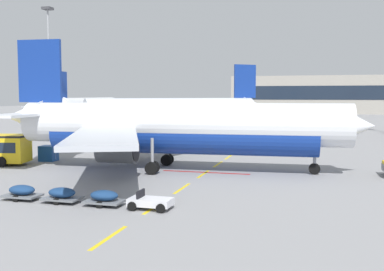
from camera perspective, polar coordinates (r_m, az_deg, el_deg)
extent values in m
cube|color=yellow|center=(23.47, -10.13, -12.20)|extent=(0.24, 4.00, 0.01)
cube|color=yellow|center=(29.25, -4.55, -8.67)|extent=(0.24, 4.00, 0.01)
cube|color=yellow|center=(34.65, -1.23, -6.50)|extent=(0.24, 4.00, 0.01)
cube|color=yellow|center=(40.81, 1.40, -4.75)|extent=(0.24, 4.00, 0.01)
cube|color=yellow|center=(46.59, 3.21, -3.53)|extent=(0.24, 4.00, 0.01)
cube|color=yellow|center=(51.98, 4.51, -2.65)|extent=(0.24, 4.00, 0.01)
cube|color=yellow|center=(58.79, 5.81, -1.77)|extent=(0.24, 4.00, 0.01)
cube|color=yellow|center=(66.01, 6.88, -1.04)|extent=(0.24, 4.00, 0.01)
cube|color=yellow|center=(72.33, 7.65, -0.52)|extent=(0.24, 4.00, 0.01)
cube|color=yellow|center=(79.68, 8.38, -0.02)|extent=(0.24, 4.00, 0.01)
cube|color=yellow|center=(85.91, 8.90, 0.33)|extent=(0.24, 4.00, 0.01)
cube|color=yellow|center=(93.25, 9.43, 0.69)|extent=(0.24, 4.00, 0.01)
cube|color=yellow|center=(100.55, 9.87, 0.99)|extent=(0.24, 4.00, 0.01)
cube|color=yellow|center=(107.54, 10.24, 1.24)|extent=(0.24, 4.00, 0.01)
cube|color=#B21414|center=(41.67, 1.70, -4.54)|extent=(8.00, 0.40, 0.01)
cylinder|color=white|center=(42.49, -1.34, 1.48)|extent=(30.29, 5.84, 3.80)
cylinder|color=navy|center=(42.57, -1.34, 0.07)|extent=(24.68, 5.16, 3.50)
cone|color=white|center=(41.79, 19.21, 1.14)|extent=(3.75, 3.95, 3.72)
cone|color=white|center=(48.48, -19.82, 2.18)|extent=(4.41, 3.51, 3.23)
cube|color=#192333|center=(41.63, 17.81, 2.08)|extent=(1.79, 2.95, 0.60)
cube|color=navy|center=(47.60, -18.16, 7.51)|extent=(4.41, 0.66, 6.00)
cube|color=white|center=(50.71, -16.93, 2.69)|extent=(3.63, 6.60, 0.24)
cube|color=white|center=(45.20, -20.80, 2.33)|extent=(3.63, 6.60, 0.24)
cube|color=#B7BCC6|center=(51.71, -3.53, 1.57)|extent=(9.14, 17.66, 0.36)
cube|color=#B7BCC6|center=(35.62, -10.67, -0.06)|extent=(11.11, 17.52, 0.36)
cylinder|color=#4C4F54|center=(48.98, -4.60, -0.33)|extent=(3.34, 2.31, 2.10)
cylinder|color=black|center=(48.56, -2.79, -0.36)|extent=(0.24, 1.79, 1.79)
cylinder|color=#4C4F54|center=(38.60, -9.16, -1.81)|extent=(3.34, 2.31, 2.10)
cylinder|color=black|center=(38.07, -6.90, -1.88)|extent=(0.24, 1.79, 1.79)
cylinder|color=gray|center=(41.72, 14.82, -2.17)|extent=(0.28, 0.28, 2.67)
cylinder|color=black|center=(41.90, 14.78, -3.97)|extent=(1.01, 0.35, 0.99)
cylinder|color=gray|center=(45.69, -3.05, -1.36)|extent=(0.28, 0.28, 2.61)
cylinder|color=black|center=(46.19, -2.93, -2.92)|extent=(1.12, 0.42, 1.10)
cylinder|color=black|center=(45.52, -3.15, -3.04)|extent=(1.12, 0.42, 1.10)
cylinder|color=gray|center=(40.72, -4.90, -2.15)|extent=(0.28, 0.28, 2.61)
cylinder|color=black|center=(41.23, -4.75, -3.89)|extent=(1.12, 0.42, 1.10)
cylinder|color=black|center=(40.57, -5.03, -4.04)|extent=(1.12, 0.42, 1.10)
cylinder|color=silver|center=(81.16, -2.23, 3.23)|extent=(26.06, 22.99, 3.90)
cylinder|color=navy|center=(81.20, -2.22, 2.48)|extent=(21.48, 19.03, 3.59)
cone|color=silver|center=(76.55, -12.97, 3.00)|extent=(5.21, 5.24, 3.82)
cone|color=silver|center=(88.64, 7.48, 3.66)|extent=(5.43, 5.32, 3.32)
cube|color=#192333|center=(76.76, -12.19, 3.53)|extent=(3.15, 3.29, 0.62)
cube|color=navy|center=(87.70, 6.52, 6.62)|extent=(3.68, 3.21, 6.16)
cube|color=silver|center=(85.29, 8.05, 3.80)|extent=(6.76, 7.13, 0.25)
cube|color=silver|center=(90.87, 5.80, 3.89)|extent=(6.76, 7.13, 0.25)
cube|color=#B7BCC6|center=(75.04, 3.23, 2.71)|extent=(10.88, 18.05, 0.37)
cube|color=#B7BCC6|center=(90.79, -1.97, 3.12)|extent=(17.55, 13.06, 0.37)
cylinder|color=#4C4F54|center=(77.91, 2.26, 1.71)|extent=(3.90, 3.77, 2.16)
cylinder|color=black|center=(77.17, 1.17, 1.68)|extent=(1.28, 1.48, 1.83)
cylinder|color=#4C4F54|center=(88.09, -1.10, 2.09)|extent=(3.90, 3.77, 2.16)
cylinder|color=black|center=(87.44, -2.08, 2.07)|extent=(1.28, 1.48, 1.83)
cylinder|color=gray|center=(77.40, -10.59, 1.19)|extent=(0.29, 0.29, 2.74)
cylinder|color=black|center=(77.50, -10.58, 0.18)|extent=(0.96, 0.88, 1.02)
cylinder|color=gray|center=(79.66, -0.12, 1.40)|extent=(0.29, 0.29, 2.68)
cylinder|color=black|center=(79.43, -0.01, 0.42)|extent=(1.09, 1.01, 1.13)
cylinder|color=black|center=(80.08, -0.22, 0.46)|extent=(1.09, 1.01, 1.13)
cylinder|color=gray|center=(84.53, -1.63, 1.60)|extent=(0.29, 0.29, 2.68)
cylinder|color=black|center=(84.29, -1.53, 0.68)|extent=(1.09, 1.01, 1.13)
cylinder|color=black|center=(84.95, -1.73, 0.72)|extent=(1.09, 1.01, 1.13)
cylinder|color=white|center=(123.06, -12.53, 3.67)|extent=(5.34, 30.32, 3.81)
cylinder|color=navy|center=(123.08, -12.52, 3.19)|extent=(4.75, 24.70, 3.50)
cone|color=white|center=(136.86, -9.85, 3.84)|extent=(3.91, 3.69, 3.73)
cone|color=white|center=(108.96, -16.06, 3.69)|extent=(3.45, 4.37, 3.24)
cube|color=#192333|center=(135.88, -10.02, 4.11)|extent=(2.93, 1.75, 0.60)
cube|color=navy|center=(110.51, -15.68, 6.01)|extent=(0.58, 4.42, 6.01)
cube|color=white|center=(111.44, -17.26, 3.83)|extent=(6.57, 3.53, 0.24)
cube|color=white|center=(108.39, -14.31, 3.88)|extent=(6.57, 3.53, 0.24)
cube|color=#B7BCC6|center=(123.43, -16.90, 3.36)|extent=(17.70, 9.42, 0.36)
cube|color=#B7BCC6|center=(116.01, -9.54, 3.41)|extent=(17.59, 10.89, 0.36)
cylinder|color=#4C4F54|center=(121.89, -15.69, 2.69)|extent=(2.26, 3.31, 2.10)
cylinder|color=black|center=(123.31, -15.34, 2.72)|extent=(1.79, 0.21, 1.79)
cylinder|color=#4C4F54|center=(117.08, -10.93, 2.69)|extent=(2.26, 3.31, 2.10)
cylinder|color=black|center=(118.55, -10.62, 2.73)|extent=(1.79, 0.21, 1.79)
cylinder|color=gray|center=(134.02, -10.35, 2.75)|extent=(0.28, 0.28, 2.67)
cylinder|color=black|center=(134.08, -10.34, 2.18)|extent=(0.33, 1.01, 0.99)
cylinder|color=gray|center=(122.46, -14.01, 2.49)|extent=(0.28, 0.28, 2.62)
cylinder|color=black|center=(122.68, -14.15, 1.88)|extent=(0.41, 1.12, 1.10)
cylinder|color=black|center=(122.37, -13.85, 1.88)|extent=(0.41, 1.12, 1.10)
cylinder|color=gray|center=(120.22, -11.79, 2.49)|extent=(0.28, 0.28, 2.62)
cylinder|color=black|center=(120.43, -11.93, 1.87)|extent=(0.41, 1.12, 1.10)
cylinder|color=black|center=(120.14, -11.63, 1.87)|extent=(0.41, 1.12, 1.10)
cylinder|color=black|center=(50.69, -20.95, -2.60)|extent=(1.04, 0.50, 1.00)
cylinder|color=black|center=(48.29, -22.33, -3.01)|extent=(1.04, 0.50, 1.00)
cube|color=silver|center=(28.52, -5.10, -8.09)|extent=(2.62, 1.44, 0.44)
cube|color=black|center=(28.67, -6.33, -7.22)|extent=(0.14, 1.12, 0.56)
cylinder|color=black|center=(28.89, -2.89, -8.28)|extent=(0.56, 0.19, 0.56)
cylinder|color=black|center=(27.61, -3.86, -8.91)|extent=(0.56, 0.19, 0.56)
cylinder|color=black|center=(29.53, -6.26, -8.01)|extent=(0.56, 0.19, 0.56)
cylinder|color=black|center=(28.27, -7.36, -8.61)|extent=(0.56, 0.19, 0.56)
cube|color=slate|center=(29.81, -10.71, -7.94)|extent=(2.42, 1.54, 0.12)
ellipsoid|color=navy|center=(29.73, -10.72, -7.23)|extent=(1.84, 1.23, 0.64)
cylinder|color=black|center=(30.41, -10.12, -7.79)|extent=(0.44, 0.15, 0.44)
cylinder|color=black|center=(29.24, -11.31, -8.33)|extent=(0.44, 0.15, 0.44)
cube|color=slate|center=(31.26, -15.65, -7.43)|extent=(2.42, 1.54, 0.12)
ellipsoid|color=navy|center=(31.19, -15.67, -6.75)|extent=(1.84, 1.23, 0.64)
cylinder|color=black|center=(31.84, -15.00, -7.31)|extent=(0.44, 0.15, 0.44)
cylinder|color=black|center=(30.72, -16.32, -7.78)|extent=(0.44, 0.15, 0.44)
cube|color=slate|center=(32.93, -20.11, -6.93)|extent=(2.42, 1.54, 0.12)
ellipsoid|color=navy|center=(32.85, -20.13, -6.28)|extent=(1.84, 1.23, 0.64)
cylinder|color=black|center=(33.47, -19.42, -6.82)|extent=(0.44, 0.15, 0.44)
cylinder|color=black|center=(32.41, -20.83, -7.24)|extent=(0.44, 0.15, 0.44)
cube|color=#194C9E|center=(51.06, -17.18, -2.10)|extent=(1.72, 1.68, 1.60)
cube|color=silver|center=(51.06, -17.18, -2.10)|extent=(1.62, 0.17, 1.36)
cylinder|color=slate|center=(98.65, -16.94, 0.94)|extent=(0.70, 0.70, 0.60)
cylinder|color=#9EA0A5|center=(98.55, -17.11, 7.68)|extent=(0.36, 0.36, 23.79)
cube|color=#3F3F44|center=(99.90, -17.29, 14.65)|extent=(1.80, 1.80, 0.50)
cube|color=#9E998E|center=(185.58, 19.36, 4.75)|extent=(91.09, 18.91, 14.00)
cube|color=#192333|center=(176.09, 19.57, 4.97)|extent=(83.81, 0.12, 5.04)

